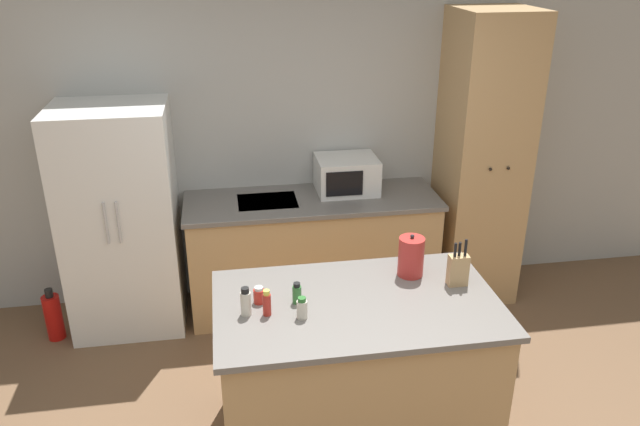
{
  "coord_description": "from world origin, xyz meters",
  "views": [
    {
      "loc": [
        -0.52,
        -2.33,
        2.71
      ],
      "look_at": [
        0.09,
        1.4,
        1.05
      ],
      "focal_mm": 35.0,
      "sensor_mm": 36.0,
      "label": 1
    }
  ],
  "objects": [
    {
      "name": "wall_back",
      "position": [
        0.0,
        2.33,
        1.3
      ],
      "size": [
        7.2,
        0.06,
        2.6
      ],
      "color": "#B2B2AD",
      "rests_on": "ground_plane"
    },
    {
      "name": "fire_extinguisher",
      "position": [
        -1.82,
        1.81,
        0.18
      ],
      "size": [
        0.12,
        0.12,
        0.41
      ],
      "color": "red",
      "rests_on": "ground_plane"
    },
    {
      "name": "spice_bottle_amber_oil",
      "position": [
        -0.17,
        0.53,
        0.98
      ],
      "size": [
        0.05,
        0.05,
        0.12
      ],
      "color": "#337033",
      "rests_on": "kitchen_island"
    },
    {
      "name": "knife_block",
      "position": [
        0.74,
        0.57,
        1.02
      ],
      "size": [
        0.11,
        0.07,
        0.28
      ],
      "color": "tan",
      "rests_on": "kitchen_island"
    },
    {
      "name": "back_counter",
      "position": [
        0.13,
        1.98,
        0.46
      ],
      "size": [
        1.93,
        0.67,
        0.92
      ],
      "color": "tan",
      "rests_on": "ground_plane"
    },
    {
      "name": "kitchen_island",
      "position": [
        0.15,
        0.49,
        0.46
      ],
      "size": [
        1.54,
        0.93,
        0.92
      ],
      "color": "tan",
      "rests_on": "ground_plane"
    },
    {
      "name": "spice_bottle_short_red",
      "position": [
        -0.37,
        0.56,
        0.96
      ],
      "size": [
        0.06,
        0.06,
        0.1
      ],
      "color": "#B2281E",
      "rests_on": "kitchen_island"
    },
    {
      "name": "microwave",
      "position": [
        0.41,
        2.09,
        1.05
      ],
      "size": [
        0.46,
        0.39,
        0.27
      ],
      "color": "white",
      "rests_on": "back_counter"
    },
    {
      "name": "spice_bottle_pale_salt",
      "position": [
        -0.17,
        0.38,
        0.98
      ],
      "size": [
        0.06,
        0.06,
        0.12
      ],
      "color": "beige",
      "rests_on": "kitchen_island"
    },
    {
      "name": "pantry_cabinet",
      "position": [
        1.47,
        2.0,
        1.14
      ],
      "size": [
        0.58,
        0.63,
        2.27
      ],
      "color": "tan",
      "rests_on": "ground_plane"
    },
    {
      "name": "spice_bottle_green_herb",
      "position": [
        -0.45,
        0.45,
        0.99
      ],
      "size": [
        0.06,
        0.06,
        0.16
      ],
      "color": "beige",
      "rests_on": "kitchen_island"
    },
    {
      "name": "kettle",
      "position": [
        0.52,
        0.73,
        1.04
      ],
      "size": [
        0.15,
        0.15,
        0.26
      ],
      "color": "#B72D28",
      "rests_on": "kitchen_island"
    },
    {
      "name": "spice_bottle_tall_dark",
      "position": [
        -0.34,
        0.44,
        0.99
      ],
      "size": [
        0.04,
        0.04,
        0.15
      ],
      "color": "#B2281E",
      "rests_on": "kitchen_island"
    },
    {
      "name": "refrigerator",
      "position": [
        -1.28,
        1.97,
        0.84
      ],
      "size": [
        0.79,
        0.69,
        1.69
      ],
      "color": "white",
      "rests_on": "ground_plane"
    }
  ]
}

